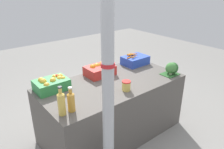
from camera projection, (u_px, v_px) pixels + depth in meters
ground_plane at (112, 132)px, 2.99m from camera, size 10.00×10.00×0.00m
market_table at (112, 108)px, 2.84m from camera, size 1.78×0.90×0.75m
support_pole at (108, 79)px, 1.72m from camera, size 0.11×0.11×2.38m
apple_crate at (52, 84)px, 2.47m from camera, size 0.36×0.27×0.16m
orange_crate at (100, 70)px, 2.87m from camera, size 0.36×0.27×0.16m
carrot_crate at (135, 60)px, 3.23m from camera, size 0.36×0.27×0.16m
broccoli_pile at (172, 68)px, 2.87m from camera, size 0.22×0.18×0.17m
juice_bottle_golden at (61, 103)px, 1.99m from camera, size 0.07×0.07×0.29m
juice_bottle_amber at (71, 101)px, 2.05m from camera, size 0.07×0.07×0.25m
pickle_jar at (126, 86)px, 2.47m from camera, size 0.10×0.10×0.11m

